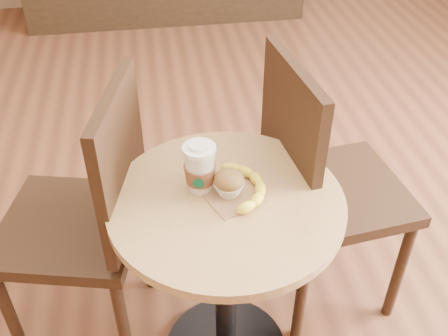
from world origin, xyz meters
The scene contains 7 objects.
cafe_table centered at (-0.01, -0.07, 0.52)m, with size 0.67×0.67×0.75m.
chair_left centered at (-0.43, 0.13, 0.56)m, with size 0.54×0.54×1.02m.
chair_right centered at (0.35, 0.16, 0.57)m, with size 0.51×0.51×1.03m.
kraft_bag centered at (0.04, -0.03, 0.75)m, with size 0.24×0.18×0.00m, color #9B704B.
coffee_cup centered at (-0.08, -0.01, 0.82)m, with size 0.09×0.10×0.16m.
muffin centered at (0.00, -0.05, 0.79)m, with size 0.09×0.09×0.08m.
banana centered at (0.05, -0.05, 0.77)m, with size 0.13×0.24×0.03m, color yellow, non-canonical shape.
Camera 1 is at (-0.19, -1.16, 1.73)m, focal length 42.00 mm.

